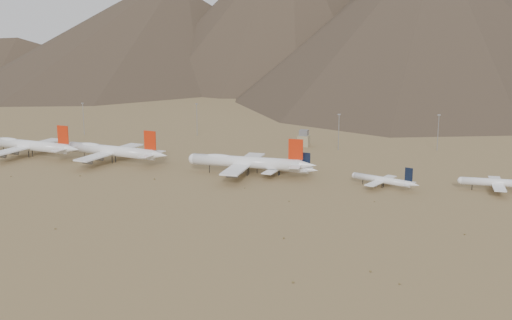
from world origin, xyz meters
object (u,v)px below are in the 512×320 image
(control_tower, at_px, (304,139))
(widebody_centre, at_px, (112,151))
(widebody_west, at_px, (29,145))
(narrowbody_a, at_px, (280,167))
(widebody_east, at_px, (246,162))
(narrowbody_b, at_px, (384,180))

(control_tower, bearing_deg, widebody_centre, -138.99)
(widebody_centre, bearing_deg, widebody_west, -171.55)
(widebody_west, relative_size, narrowbody_a, 1.70)
(widebody_east, height_order, control_tower, widebody_east)
(widebody_centre, distance_m, narrowbody_b, 174.40)
(widebody_centre, bearing_deg, control_tower, 48.11)
(widebody_west, height_order, widebody_east, widebody_east)
(widebody_east, xyz_separation_m, control_tower, (11.52, 95.98, -2.73))
(widebody_centre, distance_m, widebody_east, 93.09)
(widebody_centre, bearing_deg, narrowbody_b, 4.05)
(narrowbody_b, distance_m, control_tower, 121.97)
(control_tower, bearing_deg, narrowbody_b, -55.18)
(widebody_east, bearing_deg, narrowbody_b, -5.31)
(widebody_centre, xyz_separation_m, control_tower, (104.47, 90.84, -2.63))
(widebody_centre, distance_m, control_tower, 138.46)
(widebody_east, relative_size, narrowbody_b, 2.03)
(widebody_west, relative_size, widebody_east, 1.00)
(widebody_west, relative_size, narrowbody_b, 2.02)
(widebody_centre, bearing_deg, widebody_east, 3.94)
(widebody_west, distance_m, narrowbody_a, 174.49)
(widebody_east, bearing_deg, widebody_west, 176.26)
(widebody_east, xyz_separation_m, narrowbody_b, (81.17, -4.15, -3.72))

